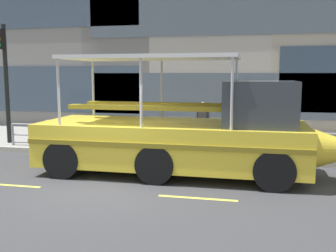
{
  "coord_description": "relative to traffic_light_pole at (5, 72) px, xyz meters",
  "views": [
    {
      "loc": [
        3.55,
        -8.96,
        2.77
      ],
      "look_at": [
        1.21,
        1.67,
        1.3
      ],
      "focal_mm": 41.29,
      "sensor_mm": 36.0,
      "label": 1
    }
  ],
  "objects": [
    {
      "name": "ground_plane",
      "position": [
        5.46,
        -3.82,
        -2.83
      ],
      "size": [
        120.0,
        120.0,
        0.0
      ],
      "primitive_type": "plane",
      "color": "#3D3D3F"
    },
    {
      "name": "sidewalk",
      "position": [
        5.46,
        1.78,
        -2.74
      ],
      "size": [
        32.0,
        4.8,
        0.18
      ],
      "primitive_type": "cube",
      "color": "#99968E",
      "rests_on": "ground_plane"
    },
    {
      "name": "curb_edge",
      "position": [
        5.46,
        -0.71,
        -2.74
      ],
      "size": [
        32.0,
        0.18,
        0.18
      ],
      "primitive_type": "cube",
      "color": "#B2ADA3",
      "rests_on": "ground_plane"
    },
    {
      "name": "lane_centreline",
      "position": [
        5.46,
        -4.47,
        -2.83
      ],
      "size": [
        25.8,
        0.12,
        0.01
      ],
      "color": "#DBD64C",
      "rests_on": "ground_plane"
    },
    {
      "name": "curb_guardrail",
      "position": [
        6.76,
        -0.37,
        -2.1
      ],
      "size": [
        12.72,
        0.09,
        0.81
      ],
      "color": "gray",
      "rests_on": "sidewalk"
    },
    {
      "name": "traffic_light_pole",
      "position": [
        0.0,
        0.0,
        0.0
      ],
      "size": [
        0.24,
        0.46,
        4.39
      ],
      "color": "black",
      "rests_on": "sidewalk"
    },
    {
      "name": "duck_tour_boat",
      "position": [
        7.36,
        -2.4,
        -1.74
      ],
      "size": [
        9.09,
        2.63,
        3.26
      ],
      "color": "yellow",
      "rests_on": "ground_plane"
    },
    {
      "name": "pedestrian_near_bow",
      "position": [
        9.95,
        0.52,
        -1.67
      ],
      "size": [
        0.42,
        0.3,
        1.63
      ],
      "color": "#1E2338",
      "rests_on": "sidewalk"
    },
    {
      "name": "pedestrian_mid_left",
      "position": [
        7.3,
        0.69,
        -1.67
      ],
      "size": [
        0.47,
        0.22,
        1.62
      ],
      "color": "#1E2338",
      "rests_on": "sidewalk"
    }
  ]
}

